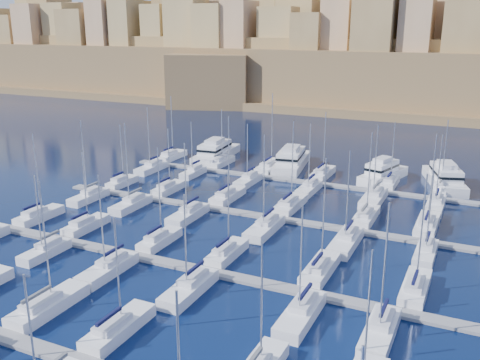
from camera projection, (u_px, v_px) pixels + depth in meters
The scene contains 46 objects.
ground at pixel (251, 241), 78.95m from camera, with size 600.00×600.00×0.00m, color black.
pontoon_mid_near at pixel (212, 272), 68.47m from camera, with size 84.00×2.00×0.40m, color slate.
pontoon_mid_far at pixel (275, 218), 87.58m from camera, with size 84.00×2.00×0.40m, color slate.
pontoon_far at pixel (316, 183), 106.69m from camera, with size 84.00×2.00×0.40m, color slate.
sailboat_2 at pixel (48, 305), 59.33m from camera, with size 3.04×10.14×15.29m.
sailboat_3 at pixel (118, 328), 55.00m from camera, with size 2.83×9.43×12.96m.
sailboat_12 at pixel (39, 216), 87.23m from camera, with size 2.67×8.90×14.58m.
sailboat_13 at pixel (86, 225), 83.09m from camera, with size 2.59×8.64×12.55m.
sailboat_14 at pixel (159, 240), 77.47m from camera, with size 2.56×8.52×14.67m.
sailboat_15 at pixel (227, 253), 73.13m from camera, with size 2.63×8.77×12.75m.
sailboat_16 at pixel (320, 269), 68.11m from camera, with size 2.86×9.53×15.51m.
sailboat_17 at pixel (415, 288), 63.24m from camera, with size 2.81×9.35×15.00m.
sailboat_19 at pixel (45, 251), 73.65m from camera, with size 2.41×8.02×12.03m.
sailboat_20 at pixel (108, 269), 68.34m from camera, with size 2.86×9.54×13.67m.
sailboat_21 at pixel (190, 288), 63.31m from camera, with size 2.93×9.76×12.90m.
sailboat_22 at pixel (301, 314), 57.64m from camera, with size 2.93×9.77×13.66m.
sailboat_23 at pixel (380, 331), 54.36m from camera, with size 2.81×9.38×15.07m.
sailboat_24 at pixel (122, 182), 105.72m from camera, with size 2.34×7.81×12.49m.
sailboat_25 at pixel (168, 188), 101.73m from camera, with size 2.58×8.61×12.48m.
sailboat_26 at pixel (228, 196), 97.15m from camera, with size 2.91×9.70×15.59m.
sailboat_27 at pixel (290, 205), 92.44m from camera, with size 3.04×10.13×15.59m.
sailboat_28 at pixel (366, 216), 86.78m from camera, with size 2.84×9.46×14.88m.
sailboat_29 at pixel (427, 225), 83.20m from camera, with size 3.05×10.15×15.38m.
sailboat_30 at pixel (89, 197), 96.83m from camera, with size 2.63×8.76×15.08m.
sailboat_31 at pixel (131, 204), 92.75m from camera, with size 2.76×9.21×15.43m.
sailboat_32 at pixel (188, 214), 87.83m from camera, with size 2.90×9.68×13.14m.
sailboat_33 at pixel (265, 228), 82.02m from camera, with size 3.04×10.13×15.71m.
sailboat_34 at pixel (346, 241), 76.82m from camera, with size 3.06×10.20×14.65m.
sailboat_35 at pixel (426, 253), 73.08m from camera, with size 2.58×8.59×12.56m.
sailboat_36 at pixel (172, 156), 126.70m from camera, with size 2.85×9.51×15.08m.
sailboat_37 at pixel (221, 162), 121.15m from camera, with size 2.75×9.18×12.98m.
sailboat_38 at pixel (270, 167), 117.09m from camera, with size 3.27×10.91×16.98m.
sailboat_39 at pixel (322, 173), 111.79m from camera, with size 2.98×9.93×13.88m.
sailboat_40 at pixel (390, 183), 105.43m from camera, with size 2.52×8.41×13.05m.
sailboat_41 at pixel (441, 188), 101.62m from camera, with size 2.57×8.56×14.15m.
sailboat_42 at pixel (152, 168), 116.21m from camera, with size 2.79×9.29×14.33m.
sailboat_43 at pixel (193, 172), 112.71m from camera, with size 2.36×7.85×11.94m.
sailboat_44 at pixel (248, 180), 107.01m from camera, with size 2.65×8.84×12.54m.
sailboat_45 at pixel (309, 188), 101.71m from camera, with size 2.71×9.03×13.56m.
sailboat_46 at pixel (374, 198), 95.89m from camera, with size 3.24×10.80×14.41m.
sailboat_47 at pixel (435, 205), 92.24m from camera, with size 2.80×9.34×13.59m.
motor_yacht_a at pixel (216, 152), 126.57m from camera, with size 7.06×18.60×5.25m.
motor_yacht_b at pixel (291, 160), 118.94m from camera, with size 8.40×19.10×5.25m.
motor_yacht_c at pixel (383, 173), 108.80m from camera, with size 8.06×14.81×5.25m.
motor_yacht_d at pixel (445, 178), 105.21m from camera, with size 10.15×17.88×5.25m.
fortified_city at pixel (412, 67), 209.74m from camera, with size 460.00×108.95×59.52m.
Camera 1 is at (29.75, -66.95, 30.82)m, focal length 40.00 mm.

